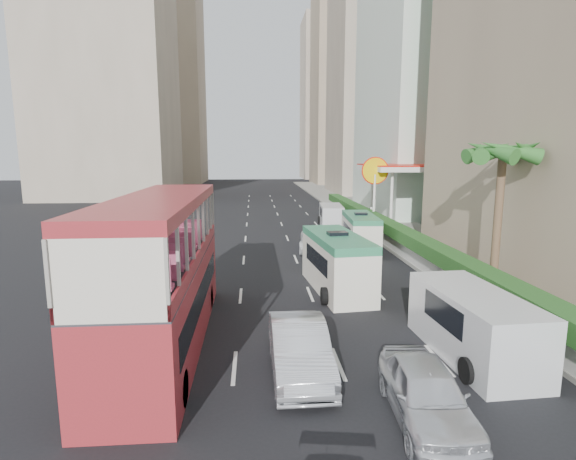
{
  "coord_description": "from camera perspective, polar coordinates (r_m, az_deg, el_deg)",
  "views": [
    {
      "loc": [
        -2.96,
        -14.83,
        6.42
      ],
      "look_at": [
        -1.5,
        4.0,
        3.2
      ],
      "focal_mm": 28.0,
      "sensor_mm": 36.0,
      "label": 1
    }
  ],
  "objects": [
    {
      "name": "ground_plane",
      "position": [
        16.43,
        6.48,
        -13.4
      ],
      "size": [
        200.0,
        200.0,
        0.0
      ],
      "primitive_type": "plane",
      "color": "black",
      "rests_on": "ground"
    },
    {
      "name": "tower_far_a",
      "position": [
        100.08,
        7.53,
        18.55
      ],
      "size": [
        14.0,
        14.0,
        44.0
      ],
      "primitive_type": "cube",
      "color": "tan",
      "rests_on": "ground"
    },
    {
      "name": "car_silver_lane_a",
      "position": [
        14.0,
        1.44,
        -17.63
      ],
      "size": [
        1.68,
        4.68,
        1.53
      ],
      "primitive_type": "imported",
      "rotation": [
        0.0,
        0.0,
        0.01
      ],
      "color": "silver",
      "rests_on": "ground"
    },
    {
      "name": "car_silver_lane_b",
      "position": [
        12.36,
        16.97,
        -22.08
      ],
      "size": [
        1.96,
        4.32,
        1.44
      ],
      "primitive_type": "imported",
      "rotation": [
        0.0,
        0.0,
        -0.06
      ],
      "color": "silver",
      "rests_on": "ground"
    },
    {
      "name": "kerb_wall",
      "position": [
        30.79,
        12.97,
        -1.32
      ],
      "size": [
        0.3,
        44.0,
        1.0
      ],
      "primitive_type": "cube",
      "color": "silver",
      "rests_on": "sidewalk"
    },
    {
      "name": "panel_van_far",
      "position": [
        40.42,
        5.51,
        1.83
      ],
      "size": [
        2.26,
        4.81,
        1.87
      ],
      "primitive_type": "cube",
      "rotation": [
        0.0,
        0.0,
        -0.09
      ],
      "color": "silver",
      "rests_on": "ground"
    },
    {
      "name": "minibus_near",
      "position": [
        21.33,
        6.22,
        -4.17
      ],
      "size": [
        2.62,
        6.21,
        2.67
      ],
      "primitive_type": "cube",
      "rotation": [
        0.0,
        0.0,
        0.1
      ],
      "color": "silver",
      "rests_on": "ground"
    },
    {
      "name": "tower_far_b",
      "position": [
        121.25,
        5.29,
        16.07
      ],
      "size": [
        14.0,
        14.0,
        40.0
      ],
      "primitive_type": "cube",
      "color": "#B6A58F",
      "rests_on": "ground"
    },
    {
      "name": "tower_left_a",
      "position": [
        75.51,
        -22.47,
        24.02
      ],
      "size": [
        18.0,
        18.0,
        52.0
      ],
      "primitive_type": "cube",
      "color": "#B6A58F",
      "rests_on": "ground"
    },
    {
      "name": "van_asset",
      "position": [
        30.18,
        3.77,
        -2.63
      ],
      "size": [
        2.99,
        5.32,
        1.4
      ],
      "primitive_type": "imported",
      "rotation": [
        0.0,
        0.0,
        -0.14
      ],
      "color": "silver",
      "rests_on": "ground"
    },
    {
      "name": "minibus_far",
      "position": [
        30.29,
        9.17,
        -0.35
      ],
      "size": [
        2.2,
        5.58,
        2.42
      ],
      "primitive_type": "cube",
      "rotation": [
        0.0,
        0.0,
        -0.07
      ],
      "color": "silver",
      "rests_on": "ground"
    },
    {
      "name": "palm_tree",
      "position": [
        21.9,
        25.06,
        0.78
      ],
      "size": [
        0.36,
        0.36,
        6.4
      ],
      "primitive_type": "cylinder",
      "color": "brown",
      "rests_on": "sidewalk"
    },
    {
      "name": "sidewalk",
      "position": [
        42.06,
        12.15,
        0.8
      ],
      "size": [
        6.0,
        120.0,
        0.18
      ],
      "primitive_type": "cube",
      "color": "#99968C",
      "rests_on": "ground"
    },
    {
      "name": "hedge",
      "position": [
        30.64,
        13.03,
        0.24
      ],
      "size": [
        1.1,
        44.0,
        0.7
      ],
      "primitive_type": "cube",
      "color": "#2D6626",
      "rests_on": "kerb_wall"
    },
    {
      "name": "tower_left_b",
      "position": [
        107.83,
        -15.32,
        18.19
      ],
      "size": [
        16.0,
        16.0,
        46.0
      ],
      "primitive_type": "cube",
      "color": "tan",
      "rests_on": "ground"
    },
    {
      "name": "tower_mid",
      "position": [
        78.03,
        12.3,
        23.24
      ],
      "size": [
        16.0,
        16.0,
        50.0
      ],
      "primitive_type": "cube",
      "color": "#B6A58F",
      "rests_on": "ground"
    },
    {
      "name": "double_decker_bus",
      "position": [
        15.63,
        -15.57,
        -5.1
      ],
      "size": [
        2.5,
        11.0,
        5.06
      ],
      "primitive_type": "cube",
      "color": "#A2272D",
      "rests_on": "ground"
    },
    {
      "name": "panel_van_near",
      "position": [
        15.74,
        22.46,
        -11.02
      ],
      "size": [
        2.39,
        5.38,
        2.11
      ],
      "primitive_type": "cube",
      "rotation": [
        0.0,
        0.0,
        0.05
      ],
      "color": "silver",
      "rests_on": "ground"
    },
    {
      "name": "shell_station",
      "position": [
        40.15,
        14.46,
        4.13
      ],
      "size": [
        6.5,
        8.0,
        5.5
      ],
      "primitive_type": "cube",
      "color": "silver",
      "rests_on": "ground"
    }
  ]
}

